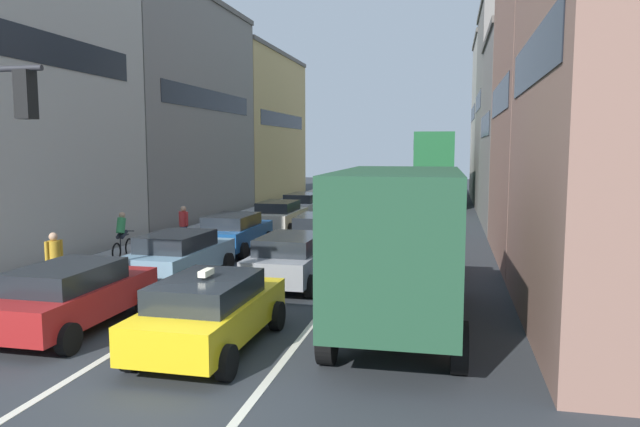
# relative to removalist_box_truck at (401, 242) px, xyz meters

# --- Properties ---
(ground_plane) EXTENTS (140.00, 140.00, 0.00)m
(ground_plane) POSITION_rel_removalist_box_truck_xyz_m (-3.70, -3.56, -1.97)
(ground_plane) COLOR #2E3237
(sidewalk_left) EXTENTS (2.60, 64.00, 0.14)m
(sidewalk_left) POSITION_rel_removalist_box_truck_xyz_m (-10.40, 16.44, -1.90)
(sidewalk_left) COLOR #949494
(sidewalk_left) RESTS_ON ground
(lane_stripe_left) EXTENTS (0.16, 60.00, 0.01)m
(lane_stripe_left) POSITION_rel_removalist_box_truck_xyz_m (-5.40, 16.44, -1.97)
(lane_stripe_left) COLOR silver
(lane_stripe_left) RESTS_ON ground
(lane_stripe_right) EXTENTS (0.16, 60.00, 0.01)m
(lane_stripe_right) POSITION_rel_removalist_box_truck_xyz_m (-2.00, 16.44, -1.97)
(lane_stripe_right) COLOR silver
(lane_stripe_right) RESTS_ON ground
(building_row_left) EXTENTS (7.20, 43.90, 13.62)m
(building_row_left) POSITION_rel_removalist_box_truck_xyz_m (-15.70, 17.68, 4.36)
(building_row_left) COLOR #B2ADA3
(building_row_left) RESTS_ON ground
(building_row_right) EXTENTS (7.20, 43.90, 13.06)m
(building_row_right) POSITION_rel_removalist_box_truck_xyz_m (6.20, 19.26, 3.83)
(building_row_right) COLOR #B2ADA3
(building_row_right) RESTS_ON ground
(removalist_box_truck) EXTENTS (2.80, 7.74, 3.58)m
(removalist_box_truck) POSITION_rel_removalist_box_truck_xyz_m (0.00, 0.00, 0.00)
(removalist_box_truck) COLOR navy
(removalist_box_truck) RESTS_ON ground
(taxi_centre_lane_front) EXTENTS (2.10, 4.32, 1.66)m
(taxi_centre_lane_front) POSITION_rel_removalist_box_truck_xyz_m (-3.61, -2.08, -1.18)
(taxi_centre_lane_front) COLOR yellow
(taxi_centre_lane_front) RESTS_ON ground
(sedan_left_lane_front) EXTENTS (2.07, 4.31, 1.49)m
(sedan_left_lane_front) POSITION_rel_removalist_box_truck_xyz_m (-7.11, -1.57, -1.18)
(sedan_left_lane_front) COLOR #A51E1E
(sedan_left_lane_front) RESTS_ON ground
(sedan_centre_lane_second) EXTENTS (2.10, 4.32, 1.49)m
(sedan_centre_lane_second) POSITION_rel_removalist_box_truck_xyz_m (-3.51, 3.72, -1.18)
(sedan_centre_lane_second) COLOR gray
(sedan_centre_lane_second) RESTS_ON ground
(wagon_left_lane_second) EXTENTS (2.16, 4.35, 1.49)m
(wagon_left_lane_second) POSITION_rel_removalist_box_truck_xyz_m (-6.96, 3.42, -1.18)
(wagon_left_lane_second) COLOR #759EB7
(wagon_left_lane_second) RESTS_ON ground
(hatchback_centre_lane_third) EXTENTS (2.20, 4.37, 1.49)m
(hatchback_centre_lane_third) POSITION_rel_removalist_box_truck_xyz_m (-3.84, 9.02, -1.18)
(hatchback_centre_lane_third) COLOR black
(hatchback_centre_lane_third) RESTS_ON ground
(sedan_left_lane_third) EXTENTS (2.07, 4.30, 1.49)m
(sedan_left_lane_third) POSITION_rel_removalist_box_truck_xyz_m (-7.14, 8.44, -1.18)
(sedan_left_lane_third) COLOR #194C8C
(sedan_left_lane_third) RESTS_ON ground
(coupe_centre_lane_fourth) EXTENTS (2.16, 4.35, 1.49)m
(coupe_centre_lane_fourth) POSITION_rel_removalist_box_truck_xyz_m (-3.84, 14.30, -1.18)
(coupe_centre_lane_fourth) COLOR #B29319
(coupe_centre_lane_fourth) RESTS_ON ground
(sedan_left_lane_fourth) EXTENTS (2.06, 4.30, 1.49)m
(sedan_left_lane_fourth) POSITION_rel_removalist_box_truck_xyz_m (-6.99, 14.17, -1.18)
(sedan_left_lane_fourth) COLOR beige
(sedan_left_lane_fourth) RESTS_ON ground
(sedan_centre_lane_fifth) EXTENTS (2.27, 4.40, 1.49)m
(sedan_centre_lane_fifth) POSITION_rel_removalist_box_truck_xyz_m (-3.85, 19.64, -1.18)
(sedan_centre_lane_fifth) COLOR #19592D
(sedan_centre_lane_fifth) RESTS_ON ground
(sedan_left_lane_fifth) EXTENTS (2.23, 4.38, 1.49)m
(sedan_left_lane_fifth) POSITION_rel_removalist_box_truck_xyz_m (-7.05, 19.25, -1.18)
(sedan_left_lane_fifth) COLOR silver
(sedan_left_lane_fifth) RESTS_ON ground
(sedan_right_lane_behind_truck) EXTENTS (2.22, 4.38, 1.49)m
(sedan_right_lane_behind_truck) POSITION_rel_removalist_box_truck_xyz_m (-0.16, 6.98, -1.18)
(sedan_right_lane_behind_truck) COLOR #A51E1E
(sedan_right_lane_behind_truck) RESTS_ON ground
(bus_mid_queue_primary) EXTENTS (3.11, 10.59, 5.06)m
(bus_mid_queue_primary) POSITION_rel_removalist_box_truck_xyz_m (-0.20, 29.57, 0.86)
(bus_mid_queue_primary) COLOR #1E6033
(bus_mid_queue_primary) RESTS_ON ground
(bus_far_queue_secondary) EXTENTS (3.07, 10.58, 2.90)m
(bus_far_queue_secondary) POSITION_rel_removalist_box_truck_xyz_m (-0.23, 42.40, -0.21)
(bus_far_queue_secondary) COLOR #BFB793
(bus_far_queue_secondary) RESTS_ON ground
(cyclist_on_sidewalk) EXTENTS (0.50, 1.73, 1.72)m
(cyclist_on_sidewalk) POSITION_rel_removalist_box_truck_xyz_m (-10.59, 6.24, -1.12)
(cyclist_on_sidewalk) COLOR black
(cyclist_on_sidewalk) RESTS_ON ground
(pedestrian_near_kerb) EXTENTS (0.50, 0.34, 1.66)m
(pedestrian_near_kerb) POSITION_rel_removalist_box_truck_xyz_m (-9.68, 9.39, -1.03)
(pedestrian_near_kerb) COLOR #262D47
(pedestrian_near_kerb) RESTS_ON ground
(pedestrian_mid_sidewalk) EXTENTS (0.34, 0.51, 1.66)m
(pedestrian_mid_sidewalk) POSITION_rel_removalist_box_truck_xyz_m (-9.91, 1.59, -1.03)
(pedestrian_mid_sidewalk) COLOR #262D47
(pedestrian_mid_sidewalk) RESTS_ON ground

